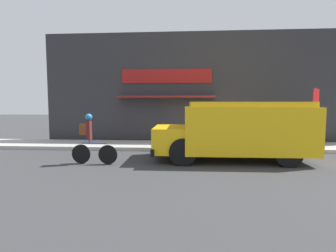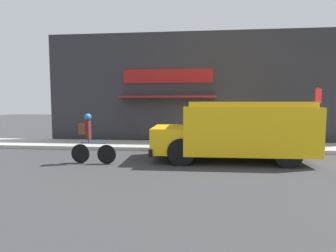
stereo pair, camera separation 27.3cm
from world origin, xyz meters
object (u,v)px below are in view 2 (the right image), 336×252
object	(u,v)px
school_bus	(236,129)
trash_bin	(282,135)
cyclist	(90,139)
stop_sign_post	(317,108)

from	to	relation	value
school_bus	trash_bin	world-z (taller)	school_bus
cyclist	trash_bin	world-z (taller)	cyclist
school_bus	cyclist	world-z (taller)	school_bus
cyclist	trash_bin	xyz separation A→B (m)	(7.51, 3.96, -0.25)
school_bus	stop_sign_post	bearing A→B (deg)	28.08
stop_sign_post	trash_bin	distance (m)	1.93
cyclist	trash_bin	distance (m)	8.50
school_bus	cyclist	bearing A→B (deg)	-169.79
cyclist	stop_sign_post	world-z (taller)	stop_sign_post
school_bus	stop_sign_post	world-z (taller)	stop_sign_post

